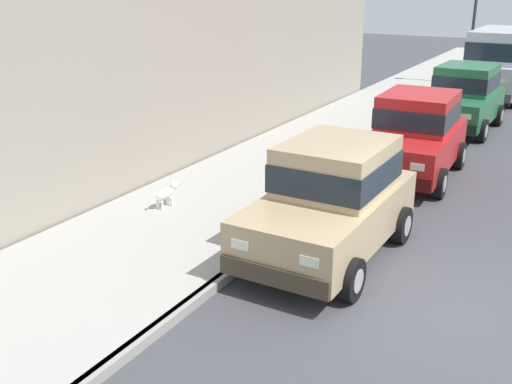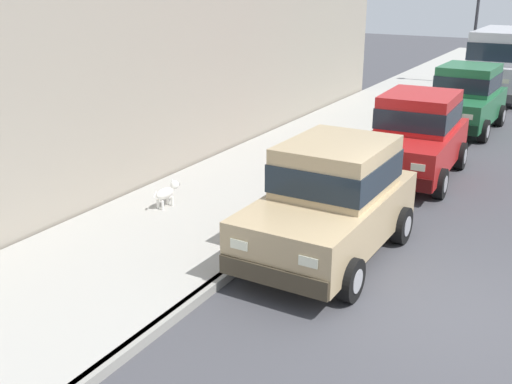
% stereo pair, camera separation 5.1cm
% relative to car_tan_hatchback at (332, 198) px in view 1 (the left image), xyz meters
% --- Properties ---
extents(ground_plane, '(80.00, 80.00, 0.00)m').
position_rel_car_tan_hatchback_xyz_m(ground_plane, '(2.20, -0.96, -0.98)').
color(ground_plane, '#424247').
extents(curb, '(0.16, 64.00, 0.14)m').
position_rel_car_tan_hatchback_xyz_m(curb, '(-1.00, -0.96, -0.91)').
color(curb, gray).
rests_on(curb, ground).
extents(sidewalk, '(3.60, 64.00, 0.14)m').
position_rel_car_tan_hatchback_xyz_m(sidewalk, '(-2.80, -0.96, -0.91)').
color(sidewalk, '#A8A59E').
rests_on(sidewalk, ground).
extents(car_tan_hatchback, '(2.00, 3.82, 1.88)m').
position_rel_car_tan_hatchback_xyz_m(car_tan_hatchback, '(0.00, 0.00, 0.00)').
color(car_tan_hatchback, tan).
rests_on(car_tan_hatchback, ground).
extents(car_red_hatchback, '(2.05, 3.86, 1.88)m').
position_rel_car_tan_hatchback_xyz_m(car_red_hatchback, '(0.00, 4.82, 0.00)').
color(car_red_hatchback, red).
rests_on(car_red_hatchback, ground).
extents(car_green_hatchback, '(2.04, 3.85, 1.88)m').
position_rel_car_tan_hatchback_xyz_m(car_green_hatchback, '(0.02, 9.97, 0.00)').
color(car_green_hatchback, '#23663D').
rests_on(car_green_hatchback, ground).
extents(car_silver_van, '(2.17, 4.92, 2.52)m').
position_rel_car_tan_hatchback_xyz_m(car_silver_van, '(0.07, 15.52, 0.42)').
color(car_silver_van, '#BCBCC1').
rests_on(car_silver_van, ground).
extents(dog_white, '(0.24, 0.76, 0.49)m').
position_rel_car_tan_hatchback_xyz_m(dog_white, '(-3.46, 0.17, -0.55)').
color(dog_white, white).
rests_on(dog_white, sidewalk).
extents(street_lamp, '(0.36, 0.36, 4.42)m').
position_rel_car_tan_hatchback_xyz_m(street_lamp, '(-1.35, 17.72, 1.93)').
color(street_lamp, '#2D2D33').
rests_on(street_lamp, sidewalk).
extents(building_facade, '(0.50, 20.00, 5.20)m').
position_rel_car_tan_hatchback_xyz_m(building_facade, '(-4.90, 4.05, 1.62)').
color(building_facade, '#9E9384').
rests_on(building_facade, ground).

